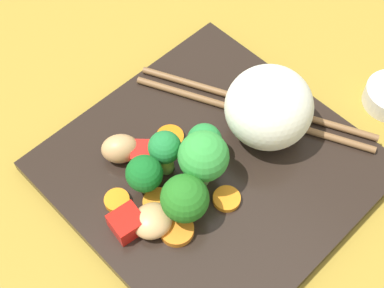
# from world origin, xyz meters

# --- Properties ---
(ground_plane) EXTENTS (1.10, 1.10, 0.02)m
(ground_plane) POSITION_xyz_m (0.00, 0.00, -0.01)
(ground_plane) COLOR olive
(square_plate) EXTENTS (0.28, 0.28, 0.01)m
(square_plate) POSITION_xyz_m (0.00, 0.00, 0.01)
(square_plate) COLOR black
(square_plate) RESTS_ON ground_plane
(rice_mound) EXTENTS (0.11, 0.11, 0.08)m
(rice_mound) POSITION_xyz_m (-0.06, 0.01, 0.05)
(rice_mound) COLOR white
(rice_mound) RESTS_ON square_plate
(broccoli_floret_0) EXTENTS (0.04, 0.04, 0.05)m
(broccoli_floret_0) POSITION_xyz_m (0.05, 0.02, 0.04)
(broccoli_floret_0) COLOR #5FA23D
(broccoli_floret_0) RESTS_ON square_plate
(broccoli_floret_1) EXTENTS (0.03, 0.03, 0.05)m
(broccoli_floret_1) POSITION_xyz_m (0.06, -0.02, 0.04)
(broccoli_floret_1) COLOR #57953E
(broccoli_floret_1) RESTS_ON square_plate
(broccoli_floret_2) EXTENTS (0.03, 0.03, 0.05)m
(broccoli_floret_2) POSITION_xyz_m (0.03, -0.03, 0.04)
(broccoli_floret_2) COLOR #65AE48
(broccoli_floret_2) RESTS_ON square_plate
(broccoli_floret_3) EXTENTS (0.03, 0.03, 0.04)m
(broccoli_floret_3) POSITION_xyz_m (0.00, -0.01, 0.04)
(broccoli_floret_3) COLOR #62A645
(broccoli_floret_3) RESTS_ON square_plate
(broccoli_floret_4) EXTENTS (0.04, 0.04, 0.06)m
(broccoli_floret_4) POSITION_xyz_m (0.02, 0.01, 0.05)
(broccoli_floret_4) COLOR #70A24C
(broccoli_floret_4) RESTS_ON square_plate
(carrot_slice_0) EXTENTS (0.04, 0.04, 0.01)m
(carrot_slice_0) POSITION_xyz_m (0.01, -0.05, 0.02)
(carrot_slice_0) COLOR orange
(carrot_slice_0) RESTS_ON square_plate
(carrot_slice_1) EXTENTS (0.03, 0.03, 0.01)m
(carrot_slice_1) POSITION_xyz_m (0.09, -0.03, 0.02)
(carrot_slice_1) COLOR orange
(carrot_slice_1) RESTS_ON square_plate
(carrot_slice_2) EXTENTS (0.02, 0.02, 0.01)m
(carrot_slice_2) POSITION_xyz_m (0.04, -0.00, 0.02)
(carrot_slice_2) COLOR orange
(carrot_slice_2) RESTS_ON square_plate
(carrot_slice_3) EXTENTS (0.03, 0.03, 0.01)m
(carrot_slice_3) POSITION_xyz_m (0.01, 0.04, 0.02)
(carrot_slice_3) COLOR orange
(carrot_slice_3) RESTS_ON square_plate
(carrot_slice_4) EXTENTS (0.03, 0.03, 0.01)m
(carrot_slice_4) POSITION_xyz_m (0.06, 0.00, 0.02)
(carrot_slice_4) COLOR orange
(carrot_slice_4) RESTS_ON square_plate
(carrot_slice_5) EXTENTS (0.04, 0.04, 0.01)m
(carrot_slice_5) POSITION_xyz_m (0.07, 0.03, 0.02)
(carrot_slice_5) COLOR orange
(carrot_slice_5) RESTS_ON square_plate
(pepper_chunk_0) EXTENTS (0.03, 0.03, 0.02)m
(pepper_chunk_0) POSITION_xyz_m (0.04, -0.04, 0.02)
(pepper_chunk_0) COLOR red
(pepper_chunk_0) RESTS_ON square_plate
(pepper_chunk_1) EXTENTS (0.03, 0.03, 0.02)m
(pepper_chunk_1) POSITION_xyz_m (0.10, 0.00, 0.02)
(pepper_chunk_1) COLOR red
(pepper_chunk_1) RESTS_ON square_plate
(chicken_piece_0) EXTENTS (0.04, 0.04, 0.03)m
(chicken_piece_0) POSITION_xyz_m (0.06, -0.06, 0.03)
(chicken_piece_0) COLOR tan
(chicken_piece_0) RESTS_ON square_plate
(chicken_piece_1) EXTENTS (0.04, 0.03, 0.02)m
(chicken_piece_1) POSITION_xyz_m (0.08, 0.01, 0.02)
(chicken_piece_1) COLOR tan
(chicken_piece_1) RESTS_ON square_plate
(chopstick_pair) EXTENTS (0.14, 0.23, 0.01)m
(chopstick_pair) POSITION_xyz_m (-0.07, -0.02, 0.02)
(chopstick_pair) COLOR brown
(chopstick_pair) RESTS_ON square_plate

